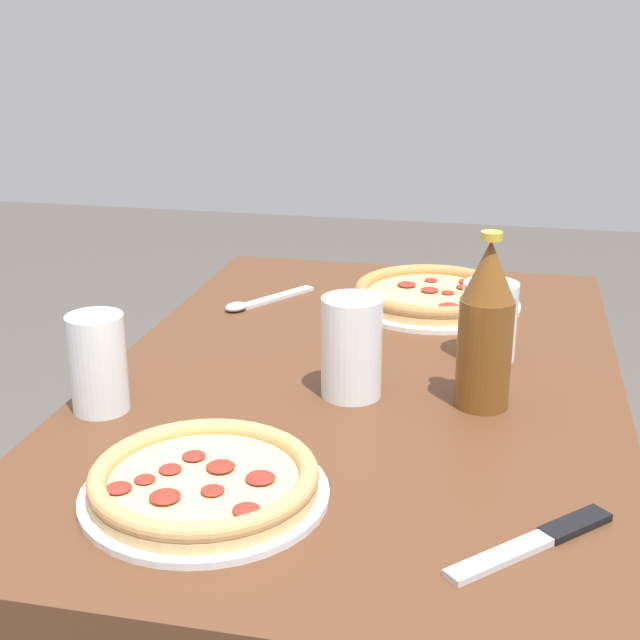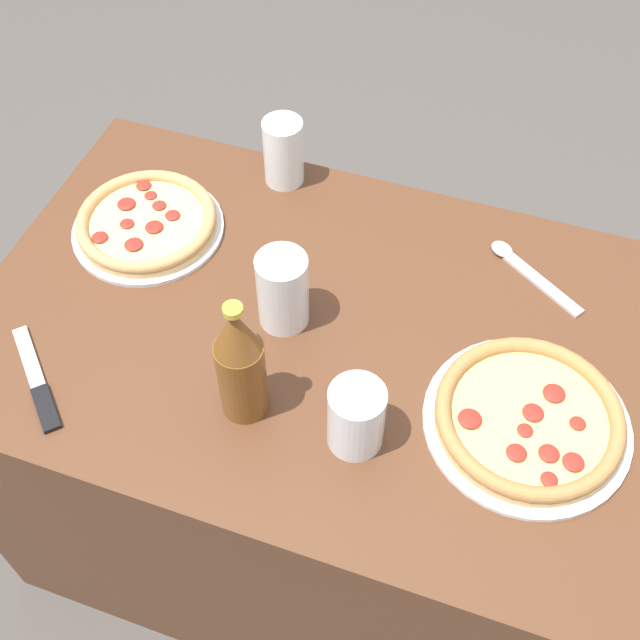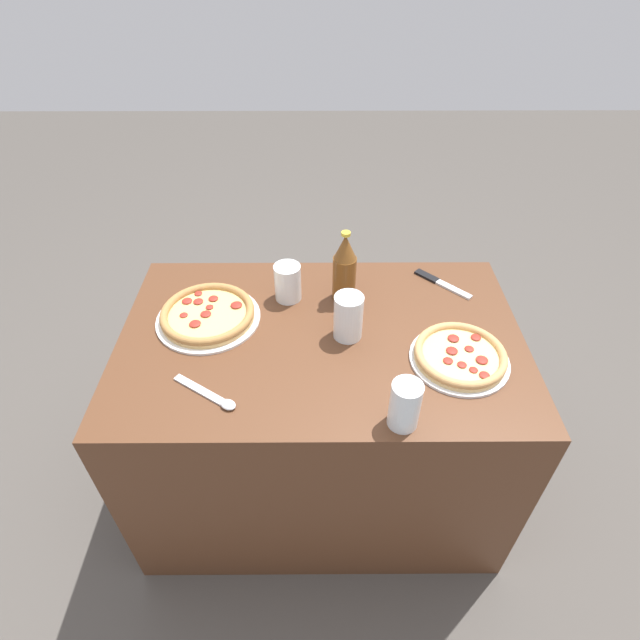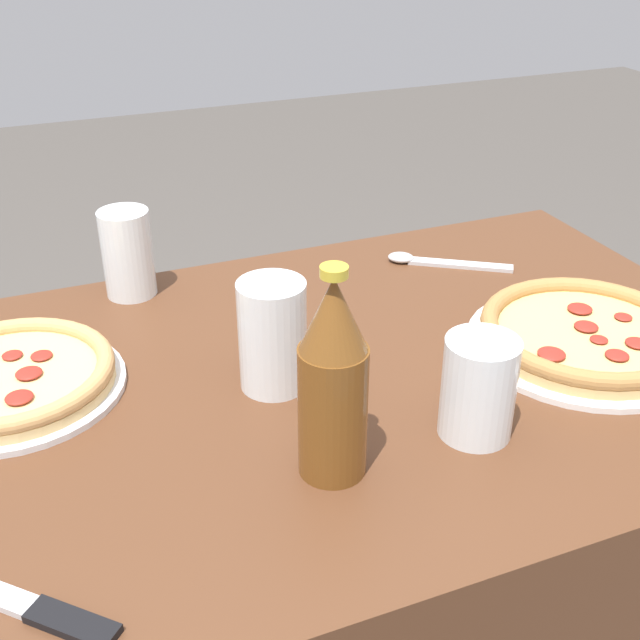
# 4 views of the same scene
# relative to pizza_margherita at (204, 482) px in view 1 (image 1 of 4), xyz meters

# --- Properties ---
(table) EXTENTS (1.12, 0.71, 0.70)m
(table) POSITION_rel_pizza_margherita_xyz_m (0.36, -0.10, -0.37)
(table) COLOR #56331E
(table) RESTS_ON ground_plane
(pizza_margherita) EXTENTS (0.26, 0.26, 0.04)m
(pizza_margherita) POSITION_rel_pizza_margherita_xyz_m (0.00, 0.00, 0.00)
(pizza_margherita) COLOR silver
(pizza_margherita) RESTS_ON table
(pizza_pepperoni) EXTENTS (0.30, 0.30, 0.04)m
(pizza_pepperoni) POSITION_rel_pizza_margherita_xyz_m (0.69, -0.17, 0.00)
(pizza_pepperoni) COLOR white
(pizza_pepperoni) RESTS_ON table
(glass_water) EXTENTS (0.08, 0.08, 0.13)m
(glass_water) POSITION_rel_pizza_margherita_xyz_m (0.29, -0.10, 0.04)
(glass_water) COLOR white
(glass_water) RESTS_ON table
(glass_orange_juice) EXTENTS (0.07, 0.07, 0.13)m
(glass_orange_juice) POSITION_rel_pizza_margherita_xyz_m (0.18, 0.20, 0.04)
(glass_orange_juice) COLOR white
(glass_orange_juice) RESTS_ON table
(glass_mango_juice) EXTENTS (0.08, 0.08, 0.11)m
(glass_mango_juice) POSITION_rel_pizza_margherita_xyz_m (0.46, -0.27, 0.03)
(glass_mango_juice) COLOR white
(glass_mango_juice) RESTS_ON table
(beer_bottle) EXTENTS (0.07, 0.07, 0.23)m
(beer_bottle) POSITION_rel_pizza_margherita_xyz_m (0.29, -0.27, 0.09)
(beer_bottle) COLOR brown
(beer_bottle) RESTS_ON table
(knife) EXTENTS (0.16, 0.16, 0.01)m
(knife) POSITION_rel_pizza_margherita_xyz_m (-0.01, -0.34, -0.01)
(knife) COLOR black
(knife) RESTS_ON table
(spoon) EXTENTS (0.17, 0.13, 0.01)m
(spoon) POSITION_rel_pizza_margherita_xyz_m (0.63, 0.12, -0.01)
(spoon) COLOR silver
(spoon) RESTS_ON table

